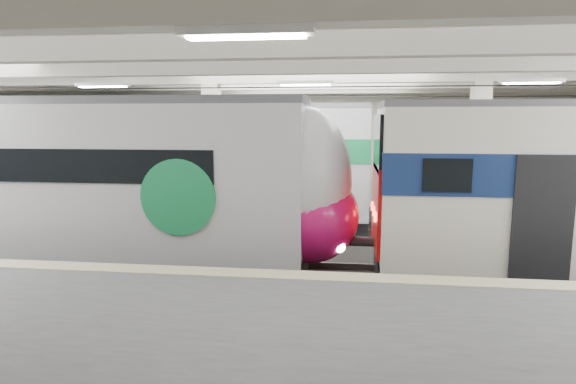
# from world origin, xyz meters

# --- Properties ---
(station_hall) EXTENTS (36.00, 24.00, 5.75)m
(station_hall) POSITION_xyz_m (0.00, -1.74, 3.24)
(station_hall) COLOR black
(station_hall) RESTS_ON ground
(modern_emu) EXTENTS (13.91, 2.87, 4.48)m
(modern_emu) POSITION_xyz_m (-4.86, -0.00, 2.20)
(modern_emu) COLOR silver
(modern_emu) RESTS_ON ground
(far_train) EXTENTS (14.03, 2.91, 4.47)m
(far_train) POSITION_xyz_m (-5.05, 5.50, 2.31)
(far_train) COLOR silver
(far_train) RESTS_ON ground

